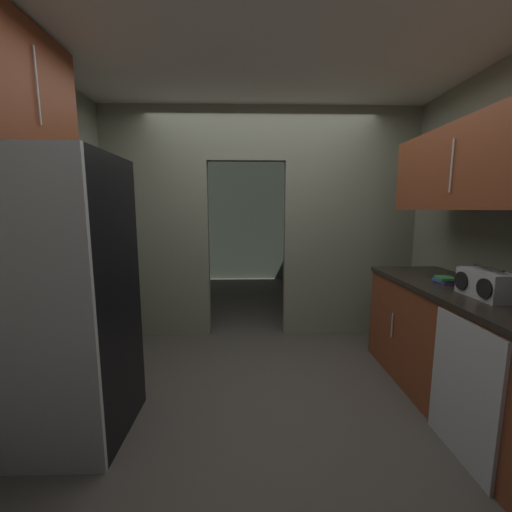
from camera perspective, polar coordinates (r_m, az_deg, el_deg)
ground at (r=2.74m, az=2.05°, el=-23.98°), size 20.00×20.00×0.00m
kitchen_overhead_slab at (r=2.95m, az=1.82°, el=31.41°), size 3.93×6.65×0.06m
kitchen_partition at (r=3.64m, az=1.53°, el=6.76°), size 3.53×0.12×2.59m
adjoining_room_shell at (r=5.71m, az=0.06°, el=6.65°), size 3.53×3.08×2.59m
refrigerator at (r=2.35m, az=-32.85°, el=-6.97°), size 0.83×0.72×1.80m
lower_cabinet_run at (r=2.88m, az=33.00°, el=-13.71°), size 0.67×1.82×0.90m
dishwasher at (r=2.33m, az=33.39°, el=-19.73°), size 0.02×0.56×0.84m
upper_cabinet_counterside at (r=2.71m, az=35.27°, el=13.24°), size 0.36×1.64×0.60m
upper_cabinet_fridgeside at (r=2.59m, az=-38.55°, el=23.02°), size 0.36×0.92×0.74m
boombox at (r=2.53m, az=36.28°, el=-4.15°), size 0.19×0.35×0.21m
book_stack at (r=2.85m, az=31.06°, el=-3.75°), size 0.14×0.16×0.05m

